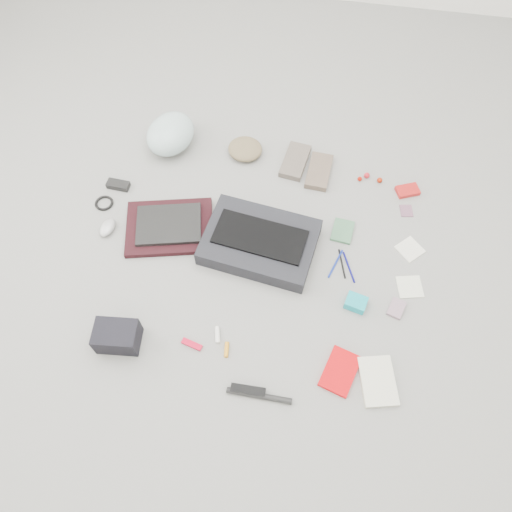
% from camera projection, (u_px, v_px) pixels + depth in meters
% --- Properties ---
extents(ground_plane, '(4.00, 4.00, 0.00)m').
position_uv_depth(ground_plane, '(256.00, 262.00, 2.23)').
color(ground_plane, gray).
extents(messenger_bag, '(0.53, 0.41, 0.08)m').
position_uv_depth(messenger_bag, '(260.00, 242.00, 2.24)').
color(messenger_bag, black).
rests_on(messenger_bag, ground_plane).
extents(bag_flap, '(0.42, 0.24, 0.01)m').
position_uv_depth(bag_flap, '(260.00, 237.00, 2.20)').
color(bag_flap, black).
rests_on(bag_flap, messenger_bag).
extents(laptop_sleeve, '(0.46, 0.38, 0.03)m').
position_uv_depth(laptop_sleeve, '(170.00, 227.00, 2.31)').
color(laptop_sleeve, black).
rests_on(laptop_sleeve, ground_plane).
extents(laptop, '(0.34, 0.28, 0.02)m').
position_uv_depth(laptop, '(169.00, 224.00, 2.29)').
color(laptop, black).
rests_on(laptop, laptop_sleeve).
extents(bike_helmet, '(0.30, 0.33, 0.17)m').
position_uv_depth(bike_helmet, '(170.00, 134.00, 2.51)').
color(bike_helmet, silver).
rests_on(bike_helmet, ground_plane).
extents(beanie, '(0.21, 0.20, 0.06)m').
position_uv_depth(beanie, '(245.00, 149.00, 2.53)').
color(beanie, olive).
rests_on(beanie, ground_plane).
extents(mitten_left, '(0.14, 0.23, 0.03)m').
position_uv_depth(mitten_left, '(295.00, 161.00, 2.51)').
color(mitten_left, '#665B51').
rests_on(mitten_left, ground_plane).
extents(mitten_right, '(0.12, 0.22, 0.03)m').
position_uv_depth(mitten_right, '(319.00, 171.00, 2.47)').
color(mitten_right, brown).
rests_on(mitten_right, ground_plane).
extents(power_brick, '(0.11, 0.06, 0.03)m').
position_uv_depth(power_brick, '(118.00, 185.00, 2.43)').
color(power_brick, black).
rests_on(power_brick, ground_plane).
extents(cable_coil, '(0.09, 0.09, 0.01)m').
position_uv_depth(cable_coil, '(104.00, 203.00, 2.39)').
color(cable_coil, black).
rests_on(cable_coil, ground_plane).
extents(mouse, '(0.08, 0.11, 0.04)m').
position_uv_depth(mouse, '(107.00, 227.00, 2.30)').
color(mouse, '#A8A8A8').
rests_on(mouse, ground_plane).
extents(camera_bag, '(0.18, 0.14, 0.11)m').
position_uv_depth(camera_bag, '(117.00, 336.00, 2.00)').
color(camera_bag, black).
rests_on(camera_bag, ground_plane).
extents(multitool, '(0.09, 0.04, 0.01)m').
position_uv_depth(multitool, '(192.00, 344.00, 2.03)').
color(multitool, red).
rests_on(multitool, ground_plane).
extents(toiletry_tube_white, '(0.04, 0.07, 0.02)m').
position_uv_depth(toiletry_tube_white, '(217.00, 335.00, 2.05)').
color(toiletry_tube_white, silver).
rests_on(toiletry_tube_white, ground_plane).
extents(toiletry_tube_orange, '(0.03, 0.06, 0.02)m').
position_uv_depth(toiletry_tube_orange, '(227.00, 350.00, 2.02)').
color(toiletry_tube_orange, orange).
rests_on(toiletry_tube_orange, ground_plane).
extents(u_lock, '(0.14, 0.04, 0.03)m').
position_uv_depth(u_lock, '(248.00, 390.00, 1.93)').
color(u_lock, black).
rests_on(u_lock, ground_plane).
extents(bike_pump, '(0.26, 0.03, 0.02)m').
position_uv_depth(bike_pump, '(259.00, 396.00, 1.92)').
color(bike_pump, black).
rests_on(bike_pump, ground_plane).
extents(book_red, '(0.17, 0.21, 0.02)m').
position_uv_depth(book_red, '(340.00, 371.00, 1.97)').
color(book_red, '#EE070C').
rests_on(book_red, ground_plane).
extents(book_white, '(0.17, 0.22, 0.02)m').
position_uv_depth(book_white, '(378.00, 381.00, 1.95)').
color(book_white, beige).
rests_on(book_white, ground_plane).
extents(notepad, '(0.11, 0.13, 0.01)m').
position_uv_depth(notepad, '(343.00, 231.00, 2.31)').
color(notepad, '#3F6C4A').
rests_on(notepad, ground_plane).
extents(pen_blue, '(0.06, 0.15, 0.01)m').
position_uv_depth(pen_blue, '(335.00, 264.00, 2.22)').
color(pen_blue, navy).
rests_on(pen_blue, ground_plane).
extents(pen_black, '(0.05, 0.14, 0.01)m').
position_uv_depth(pen_black, '(342.00, 264.00, 2.22)').
color(pen_black, black).
rests_on(pen_black, ground_plane).
extents(pen_navy, '(0.07, 0.15, 0.01)m').
position_uv_depth(pen_navy, '(349.00, 267.00, 2.21)').
color(pen_navy, '#08075D').
rests_on(pen_navy, ground_plane).
extents(accordion_wallet, '(0.10, 0.09, 0.04)m').
position_uv_depth(accordion_wallet, '(356.00, 303.00, 2.11)').
color(accordion_wallet, '#10ACBD').
rests_on(accordion_wallet, ground_plane).
extents(card_deck, '(0.08, 0.10, 0.02)m').
position_uv_depth(card_deck, '(396.00, 308.00, 2.11)').
color(card_deck, gray).
rests_on(card_deck, ground_plane).
extents(napkin_top, '(0.14, 0.14, 0.01)m').
position_uv_depth(napkin_top, '(410.00, 249.00, 2.26)').
color(napkin_top, silver).
rests_on(napkin_top, ground_plane).
extents(napkin_bottom, '(0.13, 0.13, 0.01)m').
position_uv_depth(napkin_bottom, '(410.00, 287.00, 2.17)').
color(napkin_bottom, silver).
rests_on(napkin_bottom, ground_plane).
extents(lollipop_a, '(0.03, 0.03, 0.02)m').
position_uv_depth(lollipop_a, '(360.00, 179.00, 2.46)').
color(lollipop_a, '#9E0F02').
rests_on(lollipop_a, ground_plane).
extents(lollipop_b, '(0.03, 0.03, 0.03)m').
position_uv_depth(lollipop_b, '(367.00, 175.00, 2.46)').
color(lollipop_b, red).
rests_on(lollipop_b, ground_plane).
extents(lollipop_c, '(0.03, 0.03, 0.03)m').
position_uv_depth(lollipop_c, '(380.00, 180.00, 2.45)').
color(lollipop_c, '#991C05').
rests_on(lollipop_c, ground_plane).
extents(altoids_tin, '(0.12, 0.10, 0.02)m').
position_uv_depth(altoids_tin, '(407.00, 191.00, 2.42)').
color(altoids_tin, red).
rests_on(altoids_tin, ground_plane).
extents(stamp_sheet, '(0.07, 0.08, 0.00)m').
position_uv_depth(stamp_sheet, '(406.00, 211.00, 2.37)').
color(stamp_sheet, '#85556B').
rests_on(stamp_sheet, ground_plane).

